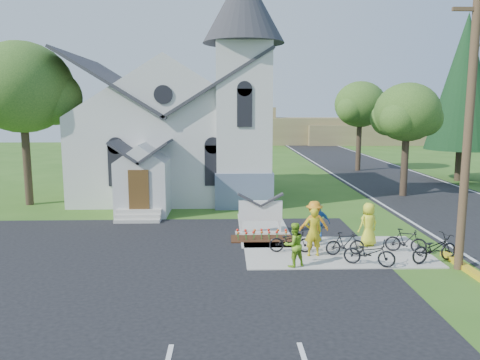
{
  "coord_description": "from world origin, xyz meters",
  "views": [
    {
      "loc": [
        -2.72,
        -16.74,
        5.49
      ],
      "look_at": [
        -2.04,
        5.0,
        2.14
      ],
      "focal_mm": 35.0,
      "sensor_mm": 36.0,
      "label": 1
    }
  ],
  "objects_px": {
    "cyclist_0": "(313,232)",
    "bike_1": "(345,244)",
    "cyclist_4": "(368,224)",
    "bike_2": "(369,253)",
    "bike_0": "(291,241)",
    "cyclist_3": "(314,223)",
    "cyclist_2": "(318,222)",
    "bike_4": "(434,248)",
    "church_sign": "(260,211)",
    "cyclist_1": "(294,245)",
    "utility_pole": "(472,111)",
    "bike_3": "(406,241)"
  },
  "relations": [
    {
      "from": "cyclist_2",
      "to": "bike_1",
      "type": "bearing_deg",
      "value": 116.48
    },
    {
      "from": "church_sign",
      "to": "cyclist_3",
      "type": "xyz_separation_m",
      "value": [
        2.0,
        -1.89,
        -0.08
      ]
    },
    {
      "from": "church_sign",
      "to": "bike_0",
      "type": "bearing_deg",
      "value": -71.15
    },
    {
      "from": "bike_2",
      "to": "bike_4",
      "type": "xyz_separation_m",
      "value": [
        2.42,
        0.29,
        0.04
      ]
    },
    {
      "from": "utility_pole",
      "to": "bike_2",
      "type": "bearing_deg",
      "value": 174.34
    },
    {
      "from": "bike_4",
      "to": "cyclist_0",
      "type": "bearing_deg",
      "value": 59.04
    },
    {
      "from": "cyclist_2",
      "to": "cyclist_3",
      "type": "relative_size",
      "value": 0.88
    },
    {
      "from": "utility_pole",
      "to": "bike_3",
      "type": "distance_m",
      "value": 5.34
    },
    {
      "from": "cyclist_0",
      "to": "bike_1",
      "type": "xyz_separation_m",
      "value": [
        1.22,
        0.02,
        -0.46
      ]
    },
    {
      "from": "church_sign",
      "to": "bike_1",
      "type": "height_order",
      "value": "church_sign"
    },
    {
      "from": "bike_3",
      "to": "bike_0",
      "type": "bearing_deg",
      "value": 107.8
    },
    {
      "from": "church_sign",
      "to": "cyclist_4",
      "type": "distance_m",
      "value": 4.62
    },
    {
      "from": "utility_pole",
      "to": "bike_3",
      "type": "relative_size",
      "value": 6.58
    },
    {
      "from": "cyclist_0",
      "to": "bike_3",
      "type": "xyz_separation_m",
      "value": [
        3.6,
        0.27,
        -0.45
      ]
    },
    {
      "from": "cyclist_0",
      "to": "cyclist_1",
      "type": "distance_m",
      "value": 1.47
    },
    {
      "from": "bike_0",
      "to": "cyclist_0",
      "type": "bearing_deg",
      "value": -115.48
    },
    {
      "from": "bike_4",
      "to": "cyclist_4",
      "type": "bearing_deg",
      "value": 20.69
    },
    {
      "from": "cyclist_2",
      "to": "bike_3",
      "type": "xyz_separation_m",
      "value": [
        3.03,
        -1.63,
        -0.34
      ]
    },
    {
      "from": "bike_2",
      "to": "bike_4",
      "type": "bearing_deg",
      "value": -60.85
    },
    {
      "from": "cyclist_1",
      "to": "cyclist_3",
      "type": "xyz_separation_m",
      "value": [
        1.17,
        2.51,
        0.12
      ]
    },
    {
      "from": "church_sign",
      "to": "bike_1",
      "type": "bearing_deg",
      "value": -47.6
    },
    {
      "from": "bike_4",
      "to": "bike_1",
      "type": "bearing_deg",
      "value": 54.12
    },
    {
      "from": "bike_2",
      "to": "cyclist_1",
      "type": "bearing_deg",
      "value": 112.44
    },
    {
      "from": "bike_2",
      "to": "cyclist_4",
      "type": "xyz_separation_m",
      "value": [
        0.68,
        2.38,
        0.41
      ]
    },
    {
      "from": "church_sign",
      "to": "bike_1",
      "type": "distance_m",
      "value": 4.38
    },
    {
      "from": "utility_pole",
      "to": "bike_0",
      "type": "bearing_deg",
      "value": 161.24
    },
    {
      "from": "utility_pole",
      "to": "cyclist_4",
      "type": "xyz_separation_m",
      "value": [
        -2.41,
        2.69,
        -4.48
      ]
    },
    {
      "from": "bike_1",
      "to": "bike_4",
      "type": "distance_m",
      "value": 3.1
    },
    {
      "from": "cyclist_1",
      "to": "cyclist_4",
      "type": "distance_m",
      "value": 4.09
    },
    {
      "from": "bike_0",
      "to": "cyclist_1",
      "type": "relative_size",
      "value": 1.07
    },
    {
      "from": "cyclist_1",
      "to": "cyclist_4",
      "type": "xyz_separation_m",
      "value": [
        3.33,
        2.39,
        0.09
      ]
    },
    {
      "from": "cyclist_0",
      "to": "cyclist_3",
      "type": "xyz_separation_m",
      "value": [
        0.28,
        1.33,
        -0.0
      ]
    },
    {
      "from": "bike_0",
      "to": "cyclist_1",
      "type": "distance_m",
      "value": 1.65
    },
    {
      "from": "utility_pole",
      "to": "bike_4",
      "type": "xyz_separation_m",
      "value": [
        -0.66,
        0.6,
        -4.84
      ]
    },
    {
      "from": "utility_pole",
      "to": "cyclist_3",
      "type": "xyz_separation_m",
      "value": [
        -4.56,
        2.81,
        -4.45
      ]
    },
    {
      "from": "bike_0",
      "to": "bike_4",
      "type": "bearing_deg",
      "value": -100.66
    },
    {
      "from": "cyclist_0",
      "to": "bike_0",
      "type": "xyz_separation_m",
      "value": [
        -0.76,
        0.43,
        -0.47
      ]
    },
    {
      "from": "cyclist_2",
      "to": "bike_3",
      "type": "relative_size",
      "value": 1.04
    },
    {
      "from": "cyclist_0",
      "to": "cyclist_3",
      "type": "bearing_deg",
      "value": -106.97
    },
    {
      "from": "cyclist_3",
      "to": "bike_4",
      "type": "height_order",
      "value": "cyclist_3"
    },
    {
      "from": "bike_2",
      "to": "cyclist_0",
      "type": "bearing_deg",
      "value": 78.84
    },
    {
      "from": "cyclist_1",
      "to": "cyclist_2",
      "type": "height_order",
      "value": "cyclist_2"
    },
    {
      "from": "bike_0",
      "to": "cyclist_4",
      "type": "distance_m",
      "value": 3.32
    },
    {
      "from": "bike_0",
      "to": "cyclist_3",
      "type": "bearing_deg",
      "value": -45.14
    },
    {
      "from": "bike_2",
      "to": "bike_4",
      "type": "distance_m",
      "value": 2.44
    },
    {
      "from": "cyclist_2",
      "to": "cyclist_3",
      "type": "distance_m",
      "value": 0.65
    },
    {
      "from": "church_sign",
      "to": "cyclist_0",
      "type": "relative_size",
      "value": 1.21
    },
    {
      "from": "bike_1",
      "to": "cyclist_4",
      "type": "distance_m",
      "value": 1.76
    },
    {
      "from": "cyclist_3",
      "to": "cyclist_4",
      "type": "height_order",
      "value": "cyclist_3"
    },
    {
      "from": "cyclist_2",
      "to": "bike_4",
      "type": "bearing_deg",
      "value": 150.1
    }
  ]
}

